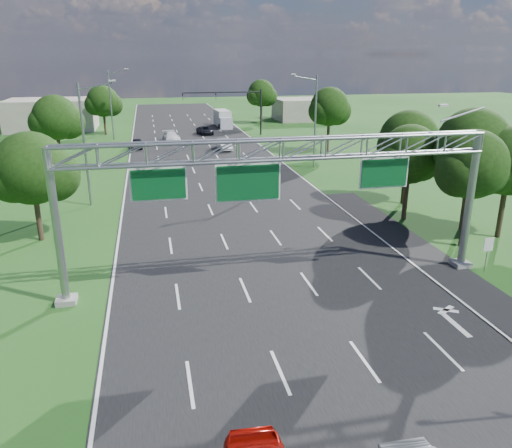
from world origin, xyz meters
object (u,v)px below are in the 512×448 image
object	(u,v)px
regulatory_sign	(488,248)
traffic_signal	(238,102)
sign_gantry	(283,161)
box_truck	(223,119)

from	to	relation	value
regulatory_sign	traffic_signal	bearing A→B (deg)	95.20
sign_gantry	regulatory_sign	xyz separation A→B (m)	(12.07, -1.02, -5.38)
sign_gantry	box_truck	bearing A→B (deg)	84.44
sign_gantry	box_truck	distance (m)	63.84
regulatory_sign	traffic_signal	world-z (taller)	traffic_signal
traffic_signal	box_truck	world-z (taller)	traffic_signal
sign_gantry	traffic_signal	xyz separation A→B (m)	(7.15, 53.00, -1.72)
traffic_signal	box_truck	bearing A→B (deg)	95.46
regulatory_sign	box_truck	world-z (taller)	box_truck
sign_gantry	box_truck	size ratio (longest dim) A/B	3.10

